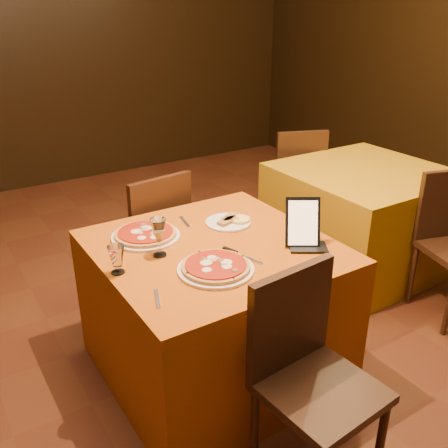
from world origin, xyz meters
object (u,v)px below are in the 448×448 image
main_table (214,310)px  tablet (303,222)px  pizza_near (216,268)px  chair_main_near (321,391)px  chair_main_far (147,238)px  side_table (361,218)px  chair_side_far (292,178)px  pizza_far (146,235)px  wine_glass (159,237)px  water_glass (117,260)px

main_table → tablet: 0.66m
pizza_near → main_table: bearing=61.2°
chair_main_near → pizza_near: (-0.12, 0.58, 0.31)m
chair_main_near → chair_main_far: size_ratio=1.00×
chair_main_near → side_table: bearing=34.0°
chair_side_far → pizza_far: chair_side_far is taller
chair_side_far → chair_main_near: bearing=73.8°
chair_main_near → pizza_near: chair_main_near is taller
pizza_near → pizza_far: same height
side_table → wine_glass: (-1.82, -0.40, 0.47)m
chair_main_near → pizza_near: size_ratio=2.65×
pizza_far → chair_main_near: bearing=-77.1°
side_table → chair_main_near: size_ratio=1.21×
chair_main_far → wine_glass: 0.92m
side_table → chair_main_near: chair_main_near is taller
wine_glass → chair_side_far: bearing=33.5°
main_table → chair_main_far: bearing=90.0°
pizza_near → wine_glass: (-0.14, 0.27, 0.08)m
water_glass → tablet: (0.87, -0.22, 0.06)m
main_table → chair_main_near: (0.00, -0.81, 0.08)m
water_glass → tablet: bearing=-14.1°
main_table → chair_main_near: size_ratio=1.21×
chair_main_far → wine_glass: bearing=63.5°
chair_side_far → water_glass: 2.43m
pizza_far → tablet: size_ratio=1.42×
side_table → pizza_near: size_ratio=3.21×
chair_side_far → pizza_near: (-1.67, -1.47, 0.31)m
chair_main_near → chair_main_far: same height
pizza_far → water_glass: 0.37m
pizza_near → pizza_far: size_ratio=0.99×
wine_glass → chair_main_far: bearing=71.2°
chair_main_far → chair_side_far: (1.55, 0.42, 0.00)m
chair_main_near → tablet: size_ratio=3.73×
chair_main_near → chair_main_far: bearing=85.2°
main_table → tablet: bearing=-31.2°
chair_main_far → pizza_near: bearing=75.6°
side_table → wine_glass: wine_glass is taller
pizza_far → wine_glass: wine_glass is taller
pizza_near → chair_main_far: bearing=83.3°
side_table → water_glass: bearing=-167.6°
chair_main_near → chair_main_far: 1.63m
main_table → water_glass: size_ratio=8.46×
chair_main_far → water_glass: 1.04m
tablet → chair_main_near: bearing=-90.3°
water_glass → side_table: bearing=12.4°
chair_main_near → wine_glass: 0.97m
chair_main_far → chair_side_far: same height
chair_main_far → tablet: (0.37, -1.05, 0.41)m
wine_glass → pizza_near: bearing=-61.5°
main_table → chair_side_far: chair_side_far is taller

